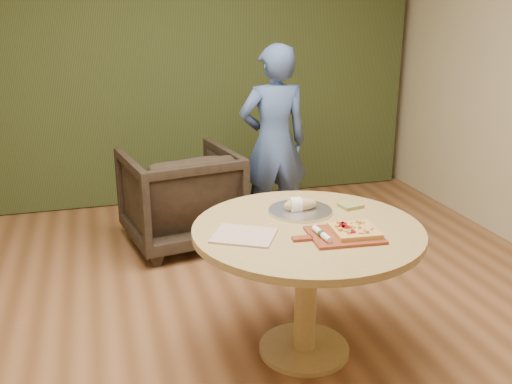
{
  "coord_description": "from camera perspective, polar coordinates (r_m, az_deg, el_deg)",
  "views": [
    {
      "loc": [
        -0.69,
        -2.53,
        1.85
      ],
      "look_at": [
        0.11,
        0.25,
        0.9
      ],
      "focal_mm": 40.0,
      "sensor_mm": 36.0,
      "label": 1
    }
  ],
  "objects": [
    {
      "name": "curtain",
      "position": [
        5.49,
        -8.96,
        13.33
      ],
      "size": [
        4.8,
        0.14,
        2.78
      ],
      "primitive_type": "cube",
      "color": "#293518",
      "rests_on": "ground"
    },
    {
      "name": "room_shell",
      "position": [
        2.66,
        -0.76,
        8.46
      ],
      "size": [
        5.04,
        6.04,
        2.84
      ],
      "color": "#905D39",
      "rests_on": "ground"
    },
    {
      "name": "pizza_paddle",
      "position": [
        2.88,
        8.65,
        -4.3
      ],
      "size": [
        0.46,
        0.31,
        0.01
      ],
      "rotation": [
        0.0,
        0.0,
        -0.08
      ],
      "color": "brown",
      "rests_on": "pedestal_table"
    },
    {
      "name": "bread_roll",
      "position": [
        3.17,
        4.3,
        -1.28
      ],
      "size": [
        0.19,
        0.09,
        0.09
      ],
      "color": "tan",
      "rests_on": "serving_tray"
    },
    {
      "name": "person_standing",
      "position": [
        4.63,
        1.79,
        4.93
      ],
      "size": [
        0.57,
        0.38,
        1.57
      ],
      "primitive_type": "imported",
      "rotation": [
        0.0,
        0.0,
        3.14
      ],
      "color": "#3E5994",
      "rests_on": "ground"
    },
    {
      "name": "flatbread_pizza",
      "position": [
        2.9,
        9.79,
        -3.78
      ],
      "size": [
        0.24,
        0.24,
        0.04
      ],
      "rotation": [
        0.0,
        0.0,
        -0.08
      ],
      "color": "#E3AE58",
      "rests_on": "pizza_paddle"
    },
    {
      "name": "green_packet",
      "position": [
        3.3,
        9.44,
        -1.35
      ],
      "size": [
        0.14,
        0.12,
        0.02
      ],
      "primitive_type": "cube",
      "rotation": [
        0.0,
        0.0,
        0.18
      ],
      "color": "olive",
      "rests_on": "pedestal_table"
    },
    {
      "name": "serving_tray",
      "position": [
        3.19,
        4.44,
        -1.87
      ],
      "size": [
        0.36,
        0.36,
        0.02
      ],
      "color": "silver",
      "rests_on": "pedestal_table"
    },
    {
      "name": "armchair",
      "position": [
        4.57,
        -7.59,
        -0.03
      ],
      "size": [
        0.96,
        0.92,
        0.86
      ],
      "primitive_type": "imported",
      "rotation": [
        0.0,
        0.0,
        3.32
      ],
      "color": "black",
      "rests_on": "ground"
    },
    {
      "name": "cutlery_roll",
      "position": [
        2.83,
        6.59,
        -4.18
      ],
      "size": [
        0.04,
        0.2,
        0.03
      ],
      "rotation": [
        0.0,
        0.0,
        0.07
      ],
      "color": "white",
      "rests_on": "pizza_paddle"
    },
    {
      "name": "newspaper",
      "position": [
        2.85,
        -1.21,
        -4.37
      ],
      "size": [
        0.38,
        0.36,
        0.01
      ],
      "primitive_type": "cube",
      "rotation": [
        0.0,
        0.0,
        -0.51
      ],
      "color": "white",
      "rests_on": "pedestal_table"
    },
    {
      "name": "pedestal_table",
      "position": [
        3.04,
        5.12,
        -5.94
      ],
      "size": [
        1.21,
        1.21,
        0.75
      ],
      "rotation": [
        0.0,
        0.0,
        0.04
      ],
      "color": "tan",
      "rests_on": "ground"
    }
  ]
}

